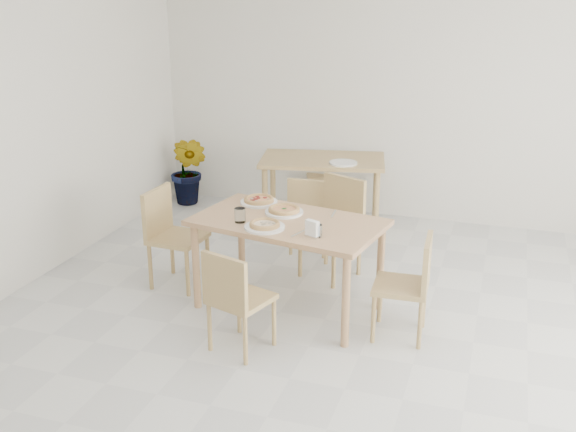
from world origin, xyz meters
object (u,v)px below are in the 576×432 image
(main_table, at_px, (288,231))
(plate_pepperoni, at_px, (259,202))
(pizza_margherita, at_px, (284,209))
(chair_west, at_px, (169,230))
(plate_mushroom, at_px, (265,227))
(chair_back_s, at_px, (310,209))
(chair_east, at_px, (411,280))
(pizza_pepperoni, at_px, (259,199))
(second_table, at_px, (323,168))
(pizza_mushroom, at_px, (265,224))
(chair_south, at_px, (234,295))
(plate_empty, at_px, (343,163))
(tumbler_b, at_px, (317,231))
(plate_margherita, at_px, (284,212))
(tumbler_a, at_px, (240,215))
(chair_north, at_px, (336,220))
(napkin_holder, at_px, (312,229))
(chair_back_n, at_px, (323,168))
(potted_plant, at_px, (189,171))

(main_table, distance_m, plate_pepperoni, 0.49)
(pizza_margherita, bearing_deg, chair_west, -179.41)
(plate_mushroom, relative_size, plate_pepperoni, 0.99)
(chair_back_s, bearing_deg, chair_east, 128.40)
(pizza_pepperoni, height_order, second_table, pizza_pepperoni)
(pizza_mushroom, xyz_separation_m, chair_back_s, (-0.06, 1.39, -0.34))
(main_table, xyz_separation_m, chair_south, (-0.13, -0.77, -0.22))
(chair_south, relative_size, plate_empty, 2.71)
(pizza_pepperoni, xyz_separation_m, tumbler_b, (0.67, -0.60, 0.01))
(plate_margherita, bearing_deg, tumbler_a, -129.86)
(chair_north, bearing_deg, pizza_pepperoni, -116.46)
(plate_pepperoni, bearing_deg, chair_east, -19.31)
(pizza_pepperoni, xyz_separation_m, napkin_holder, (0.64, -0.61, 0.03))
(tumbler_b, bearing_deg, plate_mushroom, 173.26)
(chair_west, height_order, chair_back_n, chair_west)
(chair_east, bearing_deg, plate_mushroom, -89.17)
(plate_mushroom, xyz_separation_m, potted_plant, (-1.83, 2.40, -0.35))
(plate_empty, bearing_deg, chair_east, -62.76)
(plate_margherita, bearing_deg, plate_mushroom, -94.18)
(chair_west, bearing_deg, potted_plant, 25.12)
(tumbler_a, relative_size, chair_back_n, 0.14)
(chair_east, distance_m, plate_pepperoni, 1.46)
(chair_back_s, distance_m, chair_back_n, 1.50)
(chair_south, height_order, plate_margherita, same)
(plate_pepperoni, height_order, napkin_holder, napkin_holder)
(chair_north, height_order, chair_east, chair_north)
(tumbler_b, bearing_deg, main_table, 138.68)
(main_table, xyz_separation_m, tumbler_a, (-0.33, -0.16, 0.14))
(main_table, bearing_deg, chair_east, 1.33)
(plate_margherita, distance_m, pizza_mushroom, 0.37)
(chair_east, bearing_deg, second_table, -151.90)
(plate_margherita, xyz_separation_m, second_table, (-0.18, 1.78, -0.11))
(pizza_mushroom, height_order, potted_plant, potted_plant)
(chair_east, relative_size, tumbler_b, 8.41)
(chair_east, distance_m, chair_back_n, 3.15)
(chair_south, bearing_deg, pizza_margherita, -75.89)
(chair_back_n, height_order, plate_empty, chair_back_n)
(chair_south, xyz_separation_m, plate_margherita, (0.05, 0.91, 0.31))
(chair_back_n, bearing_deg, plate_empty, -83.10)
(chair_north, relative_size, chair_east, 1.12)
(chair_east, height_order, plate_pepperoni, chair_east)
(chair_east, xyz_separation_m, plate_margherita, (-1.07, 0.30, 0.31))
(main_table, bearing_deg, chair_north, 86.96)
(plate_margherita, bearing_deg, chair_back_s, 95.01)
(chair_east, xyz_separation_m, plate_empty, (-1.00, 1.93, 0.31))
(plate_pepperoni, height_order, potted_plant, potted_plant)
(plate_mushroom, relative_size, chair_back_n, 0.39)
(second_table, bearing_deg, chair_back_n, 93.55)
(tumbler_b, bearing_deg, chair_south, -132.25)
(plate_pepperoni, relative_size, napkin_holder, 2.44)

